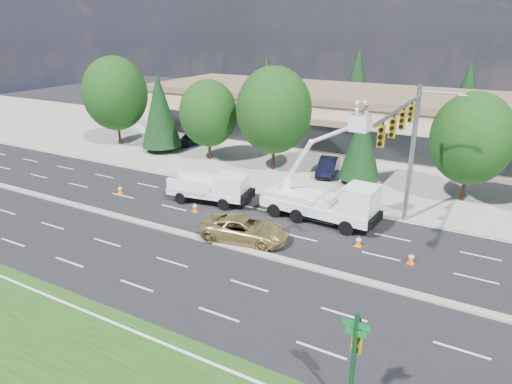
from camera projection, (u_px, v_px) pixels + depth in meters
The scene contains 26 objects.
ground at pixel (205, 240), 28.06m from camera, with size 140.00×140.00×0.00m, color black.
concrete_apron at pixel (324, 160), 44.42m from camera, with size 140.00×22.00×0.01m, color gray.
grass_verge at pixel (8, 372), 17.42m from camera, with size 140.00×10.00×0.01m, color #173F12.
road_median at pixel (205, 239), 28.04m from camera, with size 120.00×0.55×0.12m, color gray.
strip_mall at pixel (357, 115), 51.61m from camera, with size 50.40×15.40×5.50m.
tree_front_a at pixel (115, 94), 48.50m from camera, with size 6.81×6.81×9.45m.
tree_front_b at pixel (160, 110), 46.17m from camera, with size 4.09×4.09×8.05m.
tree_front_c at pixel (208, 113), 43.36m from camera, with size 5.55×5.55×7.69m.
tree_front_d at pixel (274, 110), 39.84m from camera, with size 6.65×6.65×9.23m.
tree_front_e at pixel (362, 142), 36.81m from camera, with size 3.36×3.36×6.62m.
tree_front_f at pixel (472, 139), 32.73m from camera, with size 5.86×5.86×8.13m.
tree_back_a at pixel (267, 81), 69.19m from camera, with size 4.08×4.08×8.05m.
tree_back_b at pixel (357, 81), 62.49m from camera, with size 4.83×4.83×9.53m.
tree_back_c at pixel (467, 92), 56.27m from camera, with size 4.31×4.31×8.49m.
signal_mast at pixel (408, 139), 27.13m from camera, with size 2.76×10.16×9.00m.
street_sign_pole at pixel (355, 353), 14.83m from camera, with size 0.90×0.44×4.00m.
utility_pickup at pixel (214, 191), 33.55m from camera, with size 6.17×3.05×2.26m.
bucket_truck at pixel (329, 198), 29.89m from camera, with size 7.91×2.96×8.27m.
traffic_cone_a at pixel (120, 189), 35.65m from camera, with size 0.40×0.40×0.70m.
traffic_cone_b at pixel (195, 207), 32.20m from camera, with size 0.40×0.40×0.70m.
traffic_cone_c at pixel (231, 217), 30.60m from camera, with size 0.40×0.40×0.70m.
traffic_cone_d at pixel (359, 241), 27.17m from camera, with size 0.40×0.40×0.70m.
traffic_cone_e at pixel (411, 258), 25.19m from camera, with size 0.40×0.40×0.70m.
minivan at pixel (245, 229), 27.76m from camera, with size 2.48×5.38×1.50m, color tan.
parked_car_west at pixel (191, 139), 49.96m from camera, with size 1.63×4.05×1.38m, color black.
parked_car_east at pixel (328, 166), 40.03m from camera, with size 1.55×4.45×1.47m, color black.
Camera 1 is at (15.11, -20.53, 12.50)m, focal length 32.00 mm.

